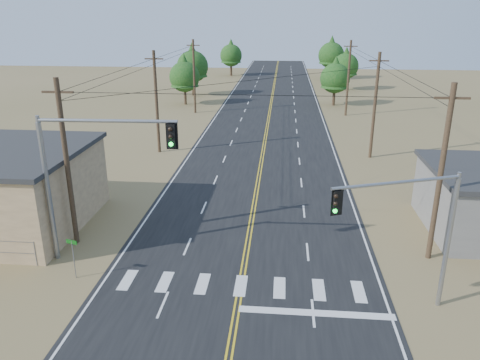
# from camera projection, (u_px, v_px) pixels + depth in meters

# --- Properties ---
(road) EXTENTS (15.00, 200.00, 0.02)m
(road) POSITION_uv_depth(u_px,v_px,m) (262.00, 160.00, 44.77)
(road) COLOR black
(road) RESTS_ON ground
(utility_pole_left_near) EXTENTS (1.80, 0.30, 10.00)m
(utility_pole_left_near) POSITION_uv_depth(u_px,v_px,m) (67.00, 163.00, 27.08)
(utility_pole_left_near) COLOR #4C3826
(utility_pole_left_near) RESTS_ON ground
(utility_pole_left_mid) EXTENTS (1.80, 0.30, 10.00)m
(utility_pole_left_mid) POSITION_uv_depth(u_px,v_px,m) (157.00, 102.00, 45.84)
(utility_pole_left_mid) COLOR #4C3826
(utility_pole_left_mid) RESTS_ON ground
(utility_pole_left_far) EXTENTS (1.80, 0.30, 10.00)m
(utility_pole_left_far) POSITION_uv_depth(u_px,v_px,m) (194.00, 76.00, 64.59)
(utility_pole_left_far) COLOR #4C3826
(utility_pole_left_far) RESTS_ON ground
(utility_pole_right_near) EXTENTS (1.80, 0.30, 10.00)m
(utility_pole_right_near) POSITION_uv_depth(u_px,v_px,m) (441.00, 174.00, 25.25)
(utility_pole_right_near) COLOR #4C3826
(utility_pole_right_near) RESTS_ON ground
(utility_pole_right_mid) EXTENTS (1.80, 0.30, 10.00)m
(utility_pole_right_mid) POSITION_uv_depth(u_px,v_px,m) (375.00, 105.00, 44.01)
(utility_pole_right_mid) COLOR #4C3826
(utility_pole_right_mid) RESTS_ON ground
(utility_pole_right_far) EXTENTS (1.80, 0.30, 10.00)m
(utility_pole_right_far) POSITION_uv_depth(u_px,v_px,m) (348.00, 78.00, 62.76)
(utility_pole_right_far) COLOR #4C3826
(utility_pole_right_far) RESTS_ON ground
(signal_mast_left) EXTENTS (7.47, 0.57, 8.29)m
(signal_mast_left) POSITION_uv_depth(u_px,v_px,m) (84.00, 165.00, 24.93)
(signal_mast_left) COLOR gray
(signal_mast_left) RESTS_ON ground
(signal_mast_right) EXTENTS (5.83, 2.37, 6.76)m
(signal_mast_right) POSITION_uv_depth(u_px,v_px,m) (417.00, 222.00, 20.61)
(signal_mast_right) COLOR gray
(signal_mast_right) RESTS_ON ground
(street_sign) EXTENTS (0.65, 0.20, 2.23)m
(street_sign) POSITION_uv_depth(u_px,v_px,m) (73.00, 253.00, 24.41)
(street_sign) COLOR gray
(street_sign) RESTS_ON ground
(tree_left_near) EXTENTS (4.59, 4.59, 7.65)m
(tree_left_near) POSITION_uv_depth(u_px,v_px,m) (184.00, 74.00, 70.68)
(tree_left_near) COLOR #3F2D1E
(tree_left_near) RESTS_ON ground
(tree_left_mid) EXTENTS (5.28, 5.28, 8.80)m
(tree_left_mid) POSITION_uv_depth(u_px,v_px,m) (192.00, 63.00, 78.37)
(tree_left_mid) COLOR #3F2D1E
(tree_left_mid) RESTS_ON ground
(tree_left_far) EXTENTS (4.85, 4.85, 8.08)m
(tree_left_far) POSITION_uv_depth(u_px,v_px,m) (231.00, 53.00, 103.93)
(tree_left_far) COLOR #3F2D1E
(tree_left_far) RESTS_ON ground
(tree_right_near) EXTENTS (4.46, 4.46, 7.43)m
(tree_right_near) POSITION_uv_depth(u_px,v_px,m) (335.00, 75.00, 70.06)
(tree_right_near) COLOR #3F2D1E
(tree_right_near) RESTS_ON ground
(tree_right_mid) EXTENTS (4.64, 4.64, 7.73)m
(tree_right_mid) POSITION_uv_depth(u_px,v_px,m) (346.00, 64.00, 84.32)
(tree_right_mid) COLOR #3F2D1E
(tree_right_mid) RESTS_ON ground
(tree_right_far) EXTENTS (5.39, 5.39, 8.98)m
(tree_right_far) POSITION_uv_depth(u_px,v_px,m) (331.00, 52.00, 98.39)
(tree_right_far) COLOR #3F2D1E
(tree_right_far) RESTS_ON ground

